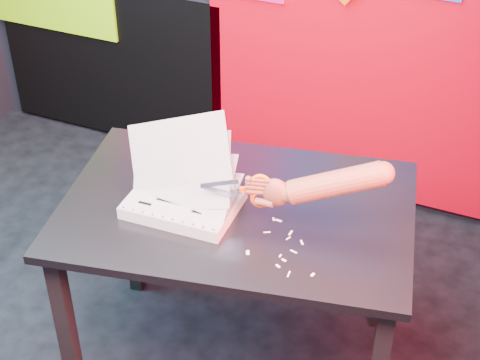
% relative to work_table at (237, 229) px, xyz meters
% --- Properties ---
extents(room, '(3.01, 3.01, 2.71)m').
position_rel_work_table_xyz_m(room, '(-0.52, -0.25, 0.70)').
color(room, black).
rests_on(room, ground).
extents(work_table, '(1.26, 0.96, 0.75)m').
position_rel_work_table_xyz_m(work_table, '(0.00, 0.00, 0.00)').
color(work_table, black).
rests_on(work_table, ground).
extents(printout_stack, '(0.41, 0.27, 0.33)m').
position_rel_work_table_xyz_m(printout_stack, '(-0.15, -0.08, 0.13)').
color(printout_stack, beige).
rests_on(printout_stack, work_table).
extents(scissors, '(0.21, 0.06, 0.12)m').
position_rel_work_table_xyz_m(scissors, '(0.09, -0.07, 0.23)').
color(scissors, silver).
rests_on(scissors, printout_stack).
extents(hand_forearm, '(0.41, 0.15, 0.19)m').
position_rel_work_table_xyz_m(hand_forearm, '(0.29, -0.02, 0.28)').
color(hand_forearm, brown).
rests_on(hand_forearm, work_table).
extents(paper_clippings, '(0.22, 0.24, 0.00)m').
position_rel_work_table_xyz_m(paper_clippings, '(0.21, -0.13, 0.10)').
color(paper_clippings, white).
rests_on(paper_clippings, work_table).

